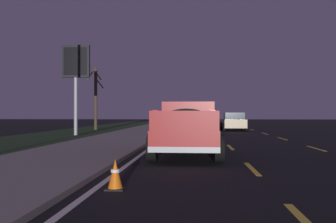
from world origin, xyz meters
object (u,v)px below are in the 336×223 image
object	(u,v)px
pickup_truck	(188,127)
sedan_blue	(190,122)
bare_tree_far	(96,97)
sedan_tan	(234,121)
gas_price_sign	(76,68)
traffic_cone_near	(115,175)

from	to	relation	value
pickup_truck	sedan_blue	size ratio (longest dim) A/B	1.23
bare_tree_far	pickup_truck	bearing A→B (deg)	-156.99
sedan_blue	sedan_tan	size ratio (longest dim) A/B	1.01
gas_price_sign	traffic_cone_near	bearing A→B (deg)	-160.04
sedan_tan	pickup_truck	bearing A→B (deg)	170.05
sedan_blue	gas_price_sign	bearing A→B (deg)	121.62
sedan_tan	gas_price_sign	size ratio (longest dim) A/B	0.73
pickup_truck	bare_tree_far	xyz separation A→B (m)	(20.58, 8.74, 1.96)
sedan_blue	bare_tree_far	distance (m)	9.64
pickup_truck	sedan_blue	xyz separation A→B (m)	(16.72, 0.18, -0.20)
pickup_truck	sedan_blue	distance (m)	16.72
sedan_tan	bare_tree_far	xyz separation A→B (m)	(0.90, 12.19, 2.15)
bare_tree_far	traffic_cone_near	distance (m)	27.85
pickup_truck	traffic_cone_near	distance (m)	6.27
sedan_tan	traffic_cone_near	xyz separation A→B (m)	(-25.79, 4.70, -0.50)
sedan_tan	bare_tree_far	bearing A→B (deg)	85.76
pickup_truck	gas_price_sign	size ratio (longest dim) A/B	0.90
sedan_blue	bare_tree_far	size ratio (longest dim) A/B	0.78
pickup_truck	traffic_cone_near	bearing A→B (deg)	168.46
bare_tree_far	traffic_cone_near	bearing A→B (deg)	-164.32
pickup_truck	sedan_tan	size ratio (longest dim) A/B	1.24
bare_tree_far	sedan_tan	bearing A→B (deg)	-94.24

